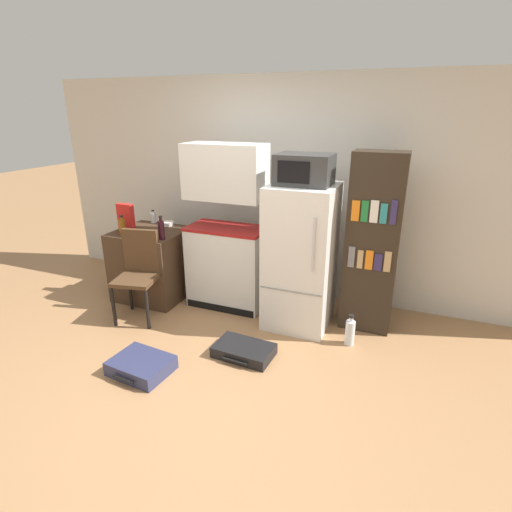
# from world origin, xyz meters

# --- Properties ---
(ground_plane) EXTENTS (24.00, 24.00, 0.00)m
(ground_plane) POSITION_xyz_m (0.00, 0.00, 0.00)
(ground_plane) COLOR #A3754C
(wall_back) EXTENTS (6.40, 0.10, 2.45)m
(wall_back) POSITION_xyz_m (0.20, 2.00, 1.22)
(wall_back) COLOR beige
(wall_back) RESTS_ON ground_plane
(side_table) EXTENTS (0.77, 0.71, 0.80)m
(side_table) POSITION_xyz_m (-1.32, 1.24, 0.40)
(side_table) COLOR #422D1E
(side_table) RESTS_ON ground_plane
(kitchen_hutch) EXTENTS (0.85, 0.47, 1.77)m
(kitchen_hutch) POSITION_xyz_m (-0.41, 1.37, 0.81)
(kitchen_hutch) COLOR silver
(kitchen_hutch) RESTS_ON ground_plane
(refrigerator) EXTENTS (0.63, 0.68, 1.43)m
(refrigerator) POSITION_xyz_m (0.44, 1.27, 0.72)
(refrigerator) COLOR white
(refrigerator) RESTS_ON ground_plane
(microwave) EXTENTS (0.50, 0.41, 0.28)m
(microwave) POSITION_xyz_m (0.44, 1.27, 1.57)
(microwave) COLOR #333333
(microwave) RESTS_ON refrigerator
(bookshelf) EXTENTS (0.49, 0.33, 1.74)m
(bookshelf) POSITION_xyz_m (1.09, 1.44, 0.87)
(bookshelf) COLOR #2D2319
(bookshelf) RESTS_ON ground_plane
(bottle_clear_short) EXTENTS (0.07, 0.07, 0.16)m
(bottle_clear_short) POSITION_xyz_m (-1.48, 1.55, 0.86)
(bottle_clear_short) COLOR silver
(bottle_clear_short) RESTS_ON side_table
(bottle_wine_dark) EXTENTS (0.06, 0.06, 0.25)m
(bottle_wine_dark) POSITION_xyz_m (-1.01, 1.03, 0.90)
(bottle_wine_dark) COLOR black
(bottle_wine_dark) RESTS_ON side_table
(bottle_amber_beer) EXTENTS (0.08, 0.08, 0.22)m
(bottle_amber_beer) POSITION_xyz_m (-1.50, 1.02, 0.89)
(bottle_amber_beer) COLOR brown
(bottle_amber_beer) RESTS_ON side_table
(bowl) EXTENTS (0.16, 0.16, 0.04)m
(bowl) POSITION_xyz_m (-1.26, 1.51, 0.82)
(bowl) COLOR silver
(bowl) RESTS_ON side_table
(cereal_box) EXTENTS (0.19, 0.07, 0.30)m
(cereal_box) POSITION_xyz_m (-1.58, 1.18, 0.95)
(cereal_box) COLOR red
(cereal_box) RESTS_ON side_table
(chair) EXTENTS (0.47, 0.48, 0.93)m
(chair) POSITION_xyz_m (-1.15, 0.79, 0.55)
(chair) COLOR black
(chair) RESTS_ON ground_plane
(suitcase_large_flat) EXTENTS (0.54, 0.38, 0.10)m
(suitcase_large_flat) POSITION_xyz_m (0.16, 0.48, 0.05)
(suitcase_large_flat) COLOR black
(suitcase_large_flat) RESTS_ON ground_plane
(suitcase_small_flat) EXTENTS (0.52, 0.44, 0.12)m
(suitcase_small_flat) POSITION_xyz_m (-0.55, -0.06, 0.06)
(suitcase_small_flat) COLOR navy
(suitcase_small_flat) RESTS_ON ground_plane
(water_bottle_front) EXTENTS (0.09, 0.09, 0.31)m
(water_bottle_front) POSITION_xyz_m (1.01, 1.02, 0.13)
(water_bottle_front) COLOR silver
(water_bottle_front) RESTS_ON ground_plane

